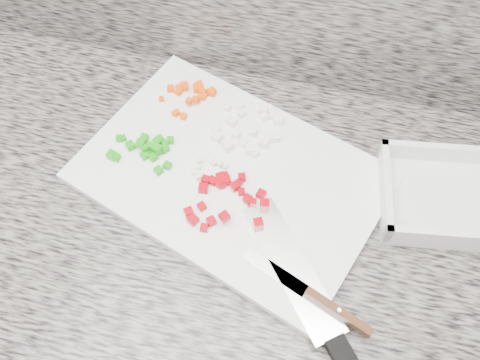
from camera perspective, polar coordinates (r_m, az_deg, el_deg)
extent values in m
cube|color=silver|center=(1.34, -4.82, -11.35)|extent=(3.92, 0.62, 0.86)
cube|color=slate|center=(0.93, -6.81, -1.98)|extent=(3.96, 0.64, 0.04)
cube|color=white|center=(0.91, -0.93, 0.39)|extent=(0.58, 0.48, 0.02)
cube|color=#F24B05|center=(1.02, -6.52, 9.77)|extent=(0.01, 0.01, 0.01)
cube|color=#F24B05|center=(1.02, -6.26, 9.71)|extent=(0.01, 0.01, 0.01)
cube|color=#F24B05|center=(1.01, -5.79, 9.93)|extent=(0.01, 0.01, 0.01)
cube|color=#F24B05|center=(1.02, -7.44, 9.66)|extent=(0.02, 0.02, 0.01)
cube|color=#F24B05|center=(1.01, -4.37, 9.80)|extent=(0.02, 0.02, 0.01)
cube|color=#F24B05|center=(1.00, -3.88, 9.00)|extent=(0.01, 0.01, 0.01)
cube|color=#F24B05|center=(0.98, -6.91, 7.07)|extent=(0.01, 0.01, 0.01)
cube|color=#F24B05|center=(0.99, -4.80, 8.59)|extent=(0.01, 0.01, 0.01)
cube|color=#F24B05|center=(1.00, -4.47, 8.62)|extent=(0.01, 0.01, 0.01)
cube|color=#F24B05|center=(1.01, -3.04, 9.42)|extent=(0.02, 0.02, 0.01)
cube|color=#F24B05|center=(1.02, -4.35, 10.18)|extent=(0.01, 0.01, 0.01)
cube|color=#F24B05|center=(1.01, -3.93, 9.36)|extent=(0.01, 0.01, 0.01)
cube|color=#F24B05|center=(1.00, -3.95, 8.82)|extent=(0.01, 0.01, 0.01)
cube|color=#F24B05|center=(1.01, -8.38, 8.55)|extent=(0.01, 0.01, 0.01)
cube|color=#F24B05|center=(1.01, -6.59, 9.32)|extent=(0.01, 0.01, 0.01)
cube|color=#F24B05|center=(1.02, -4.58, 9.95)|extent=(0.02, 0.02, 0.01)
cube|color=#F24B05|center=(1.01, -4.02, 9.38)|extent=(0.01, 0.01, 0.01)
cube|color=#F24B05|center=(0.98, -6.74, 7.16)|extent=(0.01, 0.01, 0.01)
cube|color=#F24B05|center=(1.02, -6.00, 9.99)|extent=(0.02, 0.02, 0.01)
cube|color=#F24B05|center=(1.00, -3.03, 9.32)|extent=(0.02, 0.02, 0.01)
cube|color=#F24B05|center=(0.97, -6.06, 6.77)|extent=(0.01, 0.01, 0.01)
cube|color=#F24B05|center=(1.01, -4.64, 9.64)|extent=(0.02, 0.02, 0.01)
cube|color=#F24B05|center=(0.98, -5.46, 8.40)|extent=(0.01, 0.01, 0.01)
cube|color=white|center=(0.93, 0.35, 3.93)|extent=(0.01, 0.01, 0.01)
cube|color=white|center=(0.98, 0.00, 7.89)|extent=(0.02, 0.02, 0.01)
cube|color=white|center=(0.92, 1.07, 3.25)|extent=(0.02, 0.02, 0.01)
cube|color=white|center=(0.97, 3.54, 6.93)|extent=(0.02, 0.02, 0.01)
cube|color=white|center=(0.94, 3.73, 4.60)|extent=(0.02, 0.02, 0.01)
cube|color=white|center=(0.93, -1.30, 3.66)|extent=(0.02, 0.02, 0.02)
cube|color=white|center=(0.95, 1.38, 5.18)|extent=(0.01, 0.01, 0.01)
cube|color=white|center=(0.92, 1.57, 2.92)|extent=(0.02, 0.02, 0.01)
cube|color=white|center=(0.93, 1.31, 3.33)|extent=(0.02, 0.02, 0.01)
cube|color=white|center=(0.98, 2.44, 7.48)|extent=(0.02, 0.02, 0.01)
cube|color=white|center=(0.94, -0.41, 4.89)|extent=(0.01, 0.01, 0.01)
cube|color=white|center=(0.96, -0.86, 6.27)|extent=(0.02, 0.02, 0.01)
cube|color=white|center=(0.93, 2.55, 4.00)|extent=(0.02, 0.02, 0.01)
cube|color=white|center=(0.97, 0.15, 7.10)|extent=(0.02, 0.02, 0.01)
cube|color=white|center=(0.96, 4.08, 6.40)|extent=(0.02, 0.02, 0.01)
cube|color=white|center=(0.97, 2.64, 6.77)|extent=(0.02, 0.02, 0.01)
cube|color=white|center=(0.95, -2.56, 5.50)|extent=(0.02, 0.02, 0.01)
cube|color=white|center=(0.93, -1.38, 3.52)|extent=(0.01, 0.01, 0.01)
cube|color=white|center=(0.94, -2.45, 4.63)|extent=(0.02, 0.02, 0.01)
cube|color=white|center=(0.98, -1.38, 7.75)|extent=(0.01, 0.01, 0.01)
cube|color=#16930D|center=(0.93, -9.51, 3.62)|extent=(0.01, 0.01, 0.01)
cube|color=#16930D|center=(0.94, -13.52, 2.61)|extent=(0.02, 0.02, 0.01)
cube|color=#16930D|center=(0.94, -9.69, 3.00)|extent=(0.01, 0.01, 0.01)
cube|color=#16930D|center=(0.91, -8.71, 1.02)|extent=(0.02, 0.02, 0.01)
cube|color=#16930D|center=(0.96, -12.74, 4.34)|extent=(0.01, 0.01, 0.01)
cube|color=#16930D|center=(0.92, -8.89, 3.34)|extent=(0.02, 0.02, 0.01)
cube|color=#16930D|center=(0.93, -10.13, 3.37)|extent=(0.01, 0.01, 0.01)
cube|color=#16930D|center=(0.94, -8.04, 3.94)|extent=(0.02, 0.02, 0.01)
cube|color=#16930D|center=(0.95, -11.62, 3.60)|extent=(0.02, 0.02, 0.01)
cube|color=#16930D|center=(0.94, -13.09, 2.37)|extent=(0.01, 0.01, 0.01)
cube|color=#16930D|center=(0.95, -8.76, 4.10)|extent=(0.02, 0.02, 0.01)
cube|color=#16930D|center=(0.93, -8.67, 3.04)|extent=(0.02, 0.02, 0.01)
cube|color=#16930D|center=(0.94, -10.55, 3.88)|extent=(0.02, 0.02, 0.01)
cube|color=#16930D|center=(0.95, -10.27, 4.27)|extent=(0.01, 0.01, 0.01)
cube|color=#16930D|center=(0.92, -7.75, 1.55)|extent=(0.01, 0.01, 0.01)
cube|color=#16930D|center=(0.93, -9.27, 2.44)|extent=(0.02, 0.02, 0.01)
cube|color=#16930D|center=(0.95, -8.57, 4.40)|extent=(0.02, 0.02, 0.01)
cube|color=#16930D|center=(0.93, -10.14, 2.62)|extent=(0.02, 0.02, 0.01)
cube|color=#16930D|center=(0.95, -10.17, 4.44)|extent=(0.01, 0.01, 0.01)
cube|color=#16930D|center=(0.95, -7.44, 4.25)|extent=(0.01, 0.01, 0.01)
cube|color=#16930D|center=(0.96, -12.37, 4.39)|extent=(0.01, 0.01, 0.01)
cube|color=#16930D|center=(0.94, -8.05, 3.36)|extent=(0.02, 0.02, 0.01)
cube|color=#A6020C|center=(0.86, -3.10, -4.40)|extent=(0.02, 0.02, 0.01)
cube|color=#A6020C|center=(0.89, -2.08, 0.33)|extent=(0.02, 0.02, 0.01)
cube|color=#A6020C|center=(0.90, -1.64, 0.46)|extent=(0.02, 0.02, 0.01)
cube|color=#A6020C|center=(0.87, -4.12, -2.83)|extent=(0.02, 0.02, 0.01)
cube|color=#A6020C|center=(0.87, 0.90, -2.20)|extent=(0.02, 0.02, 0.01)
cube|color=#A6020C|center=(0.89, -3.69, 0.02)|extent=(0.01, 0.01, 0.01)
cube|color=#A6020C|center=(0.88, 2.27, -1.52)|extent=(0.02, 0.02, 0.01)
cube|color=#A6020C|center=(0.89, -2.28, -0.32)|extent=(0.02, 0.02, 0.01)
cube|color=#A6020C|center=(0.87, 2.63, -2.64)|extent=(0.02, 0.02, 0.02)
cube|color=#A6020C|center=(0.85, -1.68, -3.91)|extent=(0.02, 0.02, 0.01)
cube|color=#A6020C|center=(0.89, 0.19, 0.27)|extent=(0.02, 0.02, 0.01)
cube|color=#A6020C|center=(0.86, -5.04, -4.25)|extent=(0.02, 0.02, 0.01)
cube|color=#A6020C|center=(0.87, 1.43, -2.39)|extent=(0.01, 0.01, 0.01)
cube|color=#A6020C|center=(0.87, -5.49, -3.42)|extent=(0.02, 0.02, 0.01)
cube|color=#A6020C|center=(0.89, -1.48, -0.05)|extent=(0.02, 0.02, 0.01)
cube|color=#A6020C|center=(0.89, -0.15, -0.27)|extent=(0.02, 0.02, 0.01)
cube|color=#A6020C|center=(0.88, -3.93, -0.85)|extent=(0.02, 0.02, 0.01)
cube|color=#A6020C|center=(0.89, -2.95, -0.06)|extent=(0.02, 0.02, 0.01)
cube|color=#A6020C|center=(0.88, 0.15, -1.27)|extent=(0.01, 0.01, 0.01)
cube|color=#A6020C|center=(0.85, 1.95, -4.65)|extent=(0.02, 0.02, 0.01)
cube|color=#A6020C|center=(0.87, 0.82, -2.00)|extent=(0.02, 0.02, 0.01)
cube|color=#A6020C|center=(0.89, -1.92, -0.47)|extent=(0.02, 0.02, 0.01)
cube|color=#A6020C|center=(0.86, -5.30, -4.02)|extent=(0.02, 0.02, 0.01)
cube|color=#A6020C|center=(0.89, -0.52, -0.67)|extent=(0.02, 0.02, 0.01)
cube|color=#A6020C|center=(0.85, -3.85, -5.10)|extent=(0.01, 0.01, 0.01)
cube|color=beige|center=(0.89, -1.99, -0.18)|extent=(0.01, 0.01, 0.01)
cube|color=beige|center=(0.92, -4.35, 2.08)|extent=(0.01, 0.01, 0.01)
cube|color=beige|center=(0.91, -2.80, 1.88)|extent=(0.01, 0.01, 0.01)
cube|color=beige|center=(0.91, -1.59, 1.46)|extent=(0.01, 0.01, 0.01)
cube|color=beige|center=(0.91, -4.99, 0.79)|extent=(0.01, 0.01, 0.01)
cube|color=beige|center=(0.91, -4.41, 1.37)|extent=(0.01, 0.01, 0.01)
cube|color=beige|center=(0.90, -4.43, 0.39)|extent=(0.01, 0.01, 0.01)
cube|color=beige|center=(0.91, -2.15, 1.72)|extent=(0.01, 0.01, 0.01)
cube|color=white|center=(0.83, 5.54, -9.23)|extent=(0.20, 0.22, 0.00)
cube|color=white|center=(0.83, 3.79, -9.76)|extent=(0.11, 0.06, 0.00)
cube|color=#4D2513|center=(0.81, 10.43, -13.67)|extent=(0.11, 0.05, 0.02)
cylinder|color=white|center=(0.80, 10.54, -13.48)|extent=(0.01, 0.01, 0.00)
cube|color=silver|center=(0.96, 21.57, -2.14)|extent=(0.26, 0.21, 0.01)
cube|color=silver|center=(0.98, 21.52, 2.68)|extent=(0.24, 0.05, 0.04)
cube|color=silver|center=(0.90, 22.63, -5.84)|extent=(0.24, 0.05, 0.04)
cube|color=silver|center=(0.91, 15.25, -0.92)|extent=(0.04, 0.17, 0.04)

